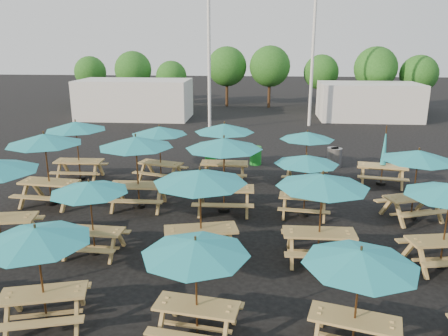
# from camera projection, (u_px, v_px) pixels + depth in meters

# --- Properties ---
(ground) EXTENTS (120.00, 120.00, 0.00)m
(ground) POSITION_uv_depth(u_px,v_px,m) (220.00, 212.00, 14.48)
(ground) COLOR black
(ground) RESTS_ON ground
(picnic_unit_2) EXTENTS (2.75, 2.75, 2.53)m
(picnic_unit_2) POSITION_uv_depth(u_px,v_px,m) (45.00, 142.00, 14.59)
(picnic_unit_2) COLOR tan
(picnic_unit_2) RESTS_ON ground
(picnic_unit_3) EXTENTS (2.47, 2.47, 2.43)m
(picnic_unit_3) POSITION_uv_depth(u_px,v_px,m) (76.00, 129.00, 17.36)
(picnic_unit_3) COLOR tan
(picnic_unit_3) RESTS_ON ground
(picnic_unit_4) EXTENTS (2.56, 2.56, 2.10)m
(picnic_unit_4) POSITION_uv_depth(u_px,v_px,m) (36.00, 240.00, 8.28)
(picnic_unit_4) COLOR tan
(picnic_unit_4) RESTS_ON ground
(picnic_unit_5) EXTENTS (2.11, 2.11, 2.04)m
(picnic_unit_5) POSITION_uv_depth(u_px,v_px,m) (89.00, 190.00, 11.18)
(picnic_unit_5) COLOR tan
(picnic_unit_5) RESTS_ON ground
(picnic_unit_6) EXTENTS (2.50, 2.50, 2.50)m
(picnic_unit_6) POSITION_uv_depth(u_px,v_px,m) (136.00, 145.00, 14.31)
(picnic_unit_6) COLOR tan
(picnic_unit_6) RESTS_ON ground
(picnic_unit_7) EXTENTS (2.76, 2.76, 2.25)m
(picnic_unit_7) POSITION_uv_depth(u_px,v_px,m) (159.00, 133.00, 17.28)
(picnic_unit_7) COLOR tan
(picnic_unit_7) RESTS_ON ground
(picnic_unit_8) EXTENTS (2.30, 2.30, 2.04)m
(picnic_unit_8) POSITION_uv_depth(u_px,v_px,m) (196.00, 252.00, 7.91)
(picnic_unit_8) COLOR tan
(picnic_unit_8) RESTS_ON ground
(picnic_unit_9) EXTENTS (2.89, 2.89, 2.41)m
(picnic_unit_9) POSITION_uv_depth(u_px,v_px,m) (200.00, 181.00, 10.92)
(picnic_unit_9) COLOR tan
(picnic_unit_9) RESTS_ON ground
(picnic_unit_10) EXTENTS (2.58, 2.58, 2.52)m
(picnic_unit_10) POSITION_uv_depth(u_px,v_px,m) (224.00, 147.00, 13.96)
(picnic_unit_10) COLOR tan
(picnic_unit_10) RESTS_ON ground
(picnic_unit_11) EXTENTS (2.37, 2.37, 2.39)m
(picnic_unit_11) POSITION_uv_depth(u_px,v_px,m) (224.00, 131.00, 17.13)
(picnic_unit_11) COLOR tan
(picnic_unit_11) RESTS_ON ground
(picnic_unit_12) EXTENTS (2.49, 2.49, 2.05)m
(picnic_unit_12) POSITION_uv_depth(u_px,v_px,m) (360.00, 262.00, 7.52)
(picnic_unit_12) COLOR tan
(picnic_unit_12) RESTS_ON ground
(picnic_unit_13) EXTENTS (2.36, 2.36, 2.34)m
(picnic_unit_13) POSITION_uv_depth(u_px,v_px,m) (322.00, 185.00, 10.78)
(picnic_unit_13) COLOR tan
(picnic_unit_13) RESTS_ON ground
(picnic_unit_14) EXTENTS (2.26, 2.26, 2.06)m
(picnic_unit_14) POSITION_uv_depth(u_px,v_px,m) (306.00, 162.00, 13.71)
(picnic_unit_14) COLOR tan
(picnic_unit_14) RESTS_ON ground
(picnic_unit_15) EXTENTS (2.53, 2.53, 2.13)m
(picnic_unit_15) POSITION_uv_depth(u_px,v_px,m) (307.00, 138.00, 16.86)
(picnic_unit_15) COLOR tan
(picnic_unit_15) RESTS_ON ground
(picnic_unit_18) EXTENTS (2.90, 2.90, 2.28)m
(picnic_unit_18) POSITION_uv_depth(u_px,v_px,m) (418.00, 159.00, 13.40)
(picnic_unit_18) COLOR tan
(picnic_unit_18) RESTS_ON ground
(picnic_unit_19) EXTENTS (2.12, 1.93, 2.37)m
(picnic_unit_19) POSITION_uv_depth(u_px,v_px,m) (383.00, 161.00, 17.04)
(picnic_unit_19) COLOR tan
(picnic_unit_19) RESTS_ON ground
(waste_bin_0) EXTENTS (0.52, 0.52, 0.84)m
(waste_bin_0) POSITION_uv_depth(u_px,v_px,m) (211.00, 156.00, 19.91)
(waste_bin_0) COLOR #188926
(waste_bin_0) RESTS_ON ground
(waste_bin_1) EXTENTS (0.52, 0.52, 0.84)m
(waste_bin_1) POSITION_uv_depth(u_px,v_px,m) (256.00, 156.00, 20.02)
(waste_bin_1) COLOR #188926
(waste_bin_1) RESTS_ON ground
(waste_bin_2) EXTENTS (0.52, 0.52, 0.84)m
(waste_bin_2) POSITION_uv_depth(u_px,v_px,m) (336.00, 157.00, 19.71)
(waste_bin_2) COLOR gray
(waste_bin_2) RESTS_ON ground
(waste_bin_3) EXTENTS (0.52, 0.52, 0.84)m
(waste_bin_3) POSITION_uv_depth(u_px,v_px,m) (333.00, 157.00, 19.81)
(waste_bin_3) COLOR gray
(waste_bin_3) RESTS_ON ground
(mast_0) EXTENTS (0.20, 0.20, 12.00)m
(mast_0) POSITION_uv_depth(u_px,v_px,m) (209.00, 32.00, 26.37)
(mast_0) COLOR silver
(mast_0) RESTS_ON ground
(mast_1) EXTENTS (0.20, 0.20, 12.00)m
(mast_1) POSITION_uv_depth(u_px,v_px,m) (314.00, 33.00, 27.75)
(mast_1) COLOR silver
(mast_1) RESTS_ON ground
(event_tent_0) EXTENTS (8.00, 4.00, 2.80)m
(event_tent_0) POSITION_uv_depth(u_px,v_px,m) (135.00, 99.00, 31.98)
(event_tent_0) COLOR silver
(event_tent_0) RESTS_ON ground
(event_tent_1) EXTENTS (7.00, 4.00, 2.60)m
(event_tent_1) POSITION_uv_depth(u_px,v_px,m) (369.00, 101.00, 31.56)
(event_tent_1) COLOR silver
(event_tent_1) RESTS_ON ground
(tree_0) EXTENTS (2.80, 2.80, 4.24)m
(tree_0) POSITION_uv_depth(u_px,v_px,m) (90.00, 72.00, 39.02)
(tree_0) COLOR #382314
(tree_0) RESTS_ON ground
(tree_1) EXTENTS (3.11, 3.11, 4.72)m
(tree_1) POSITION_uv_depth(u_px,v_px,m) (133.00, 70.00, 37.28)
(tree_1) COLOR #382314
(tree_1) RESTS_ON ground
(tree_2) EXTENTS (2.59, 2.59, 3.93)m
(tree_2) POSITION_uv_depth(u_px,v_px,m) (171.00, 76.00, 36.91)
(tree_2) COLOR #382314
(tree_2) RESTS_ON ground
(tree_3) EXTENTS (3.36, 3.36, 5.09)m
(tree_3) POSITION_uv_depth(u_px,v_px,m) (227.00, 67.00, 37.33)
(tree_3) COLOR #382314
(tree_3) RESTS_ON ground
(tree_4) EXTENTS (3.41, 3.41, 5.17)m
(tree_4) POSITION_uv_depth(u_px,v_px,m) (270.00, 66.00, 36.57)
(tree_4) COLOR #382314
(tree_4) RESTS_ON ground
(tree_5) EXTENTS (2.94, 2.94, 4.45)m
(tree_5) POSITION_uv_depth(u_px,v_px,m) (321.00, 72.00, 36.75)
(tree_5) COLOR #382314
(tree_5) RESTS_ON ground
(tree_6) EXTENTS (3.38, 3.38, 5.13)m
(tree_6) POSITION_uv_depth(u_px,v_px,m) (376.00, 68.00, 34.59)
(tree_6) COLOR #382314
(tree_6) RESTS_ON ground
(tree_7) EXTENTS (2.95, 2.95, 4.48)m
(tree_7) POSITION_uv_depth(u_px,v_px,m) (419.00, 74.00, 34.46)
(tree_7) COLOR #382314
(tree_7) RESTS_ON ground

